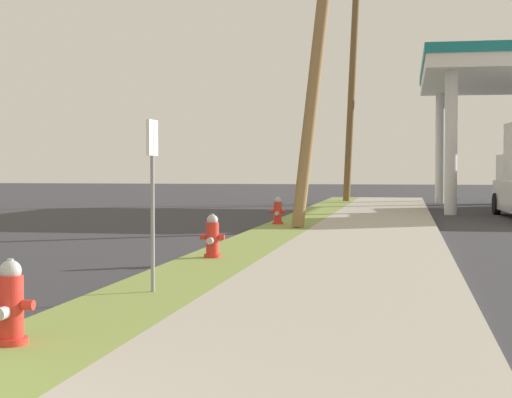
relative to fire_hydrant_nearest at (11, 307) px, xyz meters
name	(u,v)px	position (x,y,z in m)	size (l,w,h in m)	color
fire_hydrant_nearest	(11,307)	(0.00, 0.00, 0.00)	(0.42, 0.38, 0.74)	red
fire_hydrant_second	(212,238)	(0.11, 7.13, 0.00)	(0.42, 0.38, 0.74)	red
fire_hydrant_third	(278,212)	(-0.08, 15.65, 0.00)	(0.42, 0.37, 0.74)	red
utility_pole_midground	(317,51)	(1.12, 14.44, 4.16)	(1.84, 0.38, 8.80)	#937047
utility_pole_background	(352,86)	(0.85, 31.96, 4.98)	(1.37, 0.60, 10.45)	brown
street_sign_post	(152,169)	(0.29, 3.18, 1.19)	(0.05, 0.36, 2.12)	gray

